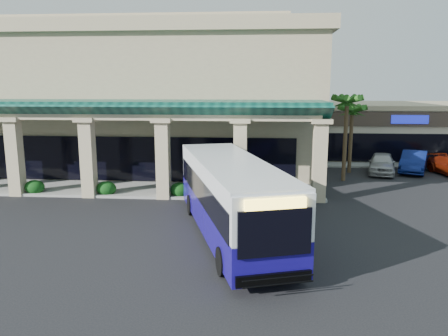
# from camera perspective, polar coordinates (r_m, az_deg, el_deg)

# --- Properties ---
(ground) EXTENTS (110.00, 110.00, 0.00)m
(ground) POSITION_cam_1_polar(r_m,az_deg,el_deg) (20.74, -2.72, -7.77)
(ground) COLOR black
(main_building) EXTENTS (30.80, 14.80, 11.35)m
(main_building) POSITION_cam_1_polar(r_m,az_deg,el_deg) (37.04, -12.12, 9.12)
(main_building) COLOR tan
(main_building) RESTS_ON ground
(arcade) EXTENTS (30.00, 6.20, 5.70)m
(arcade) POSITION_cam_1_polar(r_m,az_deg,el_deg) (28.58, -17.14, 2.77)
(arcade) COLOR #0A3D33
(arcade) RESTS_ON ground
(strip_mall) EXTENTS (22.50, 12.50, 4.90)m
(strip_mall) POSITION_cam_1_polar(r_m,az_deg,el_deg) (46.35, 24.11, 4.71)
(strip_mall) COLOR beige
(strip_mall) RESTS_ON ground
(palm_0) EXTENTS (2.40, 2.40, 6.60)m
(palm_0) POSITION_cam_1_polar(r_m,az_deg,el_deg) (31.25, 15.58, 4.33)
(palm_0) COLOR #205416
(palm_0) RESTS_ON ground
(palm_1) EXTENTS (2.40, 2.40, 5.80)m
(palm_1) POSITION_cam_1_polar(r_m,az_deg,el_deg) (34.42, 16.25, 4.18)
(palm_1) COLOR #205416
(palm_1) RESTS_ON ground
(broadleaf_tree) EXTENTS (2.60, 2.60, 4.81)m
(broadleaf_tree) POSITION_cam_1_polar(r_m,az_deg,el_deg) (39.05, 11.87, 4.39)
(broadleaf_tree) COLOR #0C380E
(broadleaf_tree) RESTS_ON ground
(transit_bus) EXTENTS (6.27, 12.40, 3.38)m
(transit_bus) POSITION_cam_1_polar(r_m,az_deg,el_deg) (19.17, 0.92, -4.03)
(transit_bus) COLOR #180D83
(transit_bus) RESTS_ON ground
(pedestrian) EXTENTS (0.62, 0.75, 1.77)m
(pedestrian) POSITION_cam_1_polar(r_m,az_deg,el_deg) (19.32, 9.43, -6.56)
(pedestrian) COLOR slate
(pedestrian) RESTS_ON ground
(car_silver) EXTENTS (3.04, 4.96, 1.58)m
(car_silver) POSITION_cam_1_polar(r_m,az_deg,el_deg) (35.05, 19.91, 0.59)
(car_silver) COLOR #ACACAC
(car_silver) RESTS_ON ground
(car_white) EXTENTS (3.54, 5.27, 1.64)m
(car_white) POSITION_cam_1_polar(r_m,az_deg,el_deg) (36.52, 23.55, 0.78)
(car_white) COLOR navy
(car_white) RESTS_ON ground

